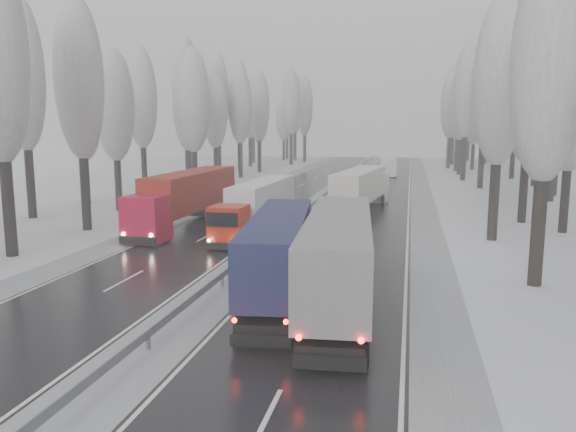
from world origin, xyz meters
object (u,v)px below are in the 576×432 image
at_px(truck_cream_box, 362,187).
at_px(box_truck_distant, 389,167).
at_px(truck_grey_tarp, 340,251).
at_px(truck_red_white, 259,202).
at_px(truck_blue_box, 281,246).
at_px(truck_red_red, 186,195).

height_order(truck_cream_box, box_truck_distant, truck_cream_box).
xyz_separation_m(truck_grey_tarp, truck_red_white, (-8.21, 16.61, -0.30)).
distance_m(truck_blue_box, truck_red_red, 19.07).
distance_m(box_truck_distant, truck_red_white, 49.89).
relative_size(truck_cream_box, box_truck_distant, 1.99).
distance_m(truck_grey_tarp, truck_red_white, 18.53).
bearing_deg(truck_grey_tarp, truck_red_white, 111.36).
relative_size(truck_blue_box, box_truck_distant, 1.91).
bearing_deg(truck_red_white, truck_red_red, 179.56).
height_order(truck_blue_box, box_truck_distant, truck_blue_box).
height_order(truck_grey_tarp, box_truck_distant, truck_grey_tarp).
relative_size(box_truck_distant, truck_red_white, 0.55).
height_order(box_truck_distant, truck_red_white, truck_red_white).
height_order(truck_blue_box, truck_red_red, truck_red_red).
xyz_separation_m(truck_cream_box, truck_red_red, (-12.80, -10.20, 0.16)).
height_order(truck_grey_tarp, truck_red_red, truck_red_red).
bearing_deg(truck_blue_box, truck_red_red, 118.30).
xyz_separation_m(truck_blue_box, truck_red_red, (-11.17, 15.46, 0.25)).
relative_size(truck_blue_box, truck_red_red, 0.90).
distance_m(truck_grey_tarp, truck_cream_box, 27.04).
bearing_deg(truck_red_white, truck_blue_box, -69.41).
relative_size(box_truck_distant, truck_red_red, 0.47).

